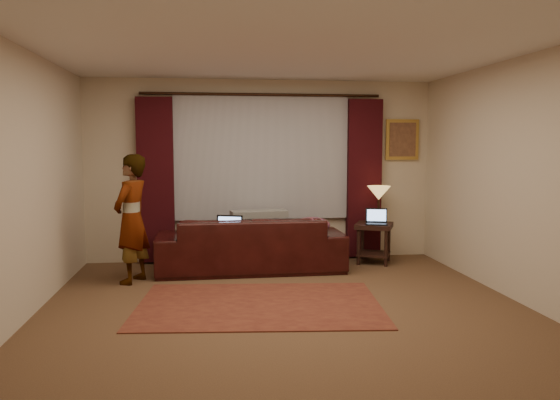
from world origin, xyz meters
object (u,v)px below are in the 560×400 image
object	(u,v)px
laptop_table	(376,217)
person	(132,219)
tiffany_lamp	(379,204)
laptop_sofa	(226,227)
end_table	(374,243)
sofa	(250,233)

from	to	relation	value
laptop_table	person	world-z (taller)	person
laptop_table	person	size ratio (longest dim) A/B	0.21
tiffany_lamp	person	distance (m)	3.40
person	laptop_sofa	bearing A→B (deg)	126.56
laptop_sofa	tiffany_lamp	xyz separation A→B (m)	(2.17, 0.48, 0.21)
tiffany_lamp	end_table	bearing A→B (deg)	-142.04
laptop_sofa	person	world-z (taller)	person
sofa	laptop_table	bearing A→B (deg)	-177.36
person	sofa	bearing A→B (deg)	131.43
laptop_table	sofa	bearing A→B (deg)	-160.81
end_table	tiffany_lamp	world-z (taller)	tiffany_lamp
end_table	laptop_table	world-z (taller)	laptop_table
end_table	person	distance (m)	3.35
laptop_sofa	person	xyz separation A→B (m)	(-1.15, -0.26, 0.16)
laptop_sofa	laptop_table	bearing A→B (deg)	27.51
laptop_sofa	tiffany_lamp	bearing A→B (deg)	31.50
laptop_sofa	laptop_table	distance (m)	2.12
end_table	sofa	bearing A→B (deg)	-173.31
end_table	laptop_sofa	bearing A→B (deg)	-168.74
end_table	person	xyz separation A→B (m)	(-3.24, -0.68, 0.50)
laptop_sofa	person	size ratio (longest dim) A/B	0.24
laptop_sofa	tiffany_lamp	size ratio (longest dim) A/B	0.72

